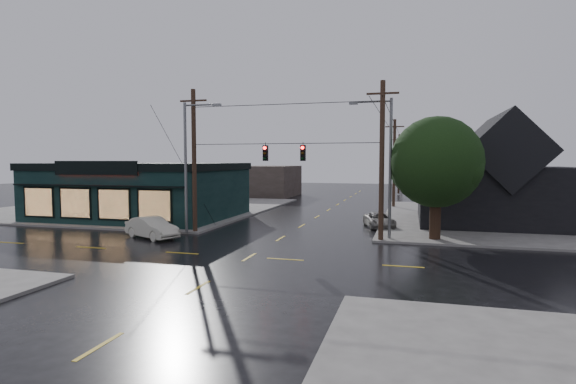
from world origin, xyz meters
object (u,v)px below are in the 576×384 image
(utility_pole_nw, at_px, (195,233))
(corner_tree, at_px, (436,162))
(sedan_cream, at_px, (152,228))
(utility_pole_ne, at_px, (381,242))
(suv_silver, at_px, (379,220))

(utility_pole_nw, bearing_deg, corner_tree, 4.13)
(utility_pole_nw, height_order, sedan_cream, utility_pole_nw)
(utility_pole_ne, distance_m, suv_silver, 6.29)
(suv_silver, bearing_deg, utility_pole_nw, -169.93)
(corner_tree, distance_m, sedan_cream, 19.04)
(corner_tree, xyz_separation_m, sedan_cream, (-18.13, -3.88, -4.34))
(utility_pole_ne, bearing_deg, sedan_cream, -169.67)
(corner_tree, height_order, utility_pole_nw, corner_tree)
(utility_pole_nw, xyz_separation_m, utility_pole_ne, (13.00, 0.00, 0.00))
(sedan_cream, height_order, suv_silver, sedan_cream)
(utility_pole_nw, distance_m, utility_pole_ne, 13.00)
(utility_pole_nw, relative_size, sedan_cream, 2.35)
(suv_silver, bearing_deg, corner_tree, -69.31)
(corner_tree, relative_size, utility_pole_nw, 0.77)
(corner_tree, xyz_separation_m, utility_pole_ne, (-3.33, -1.18, -5.05))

